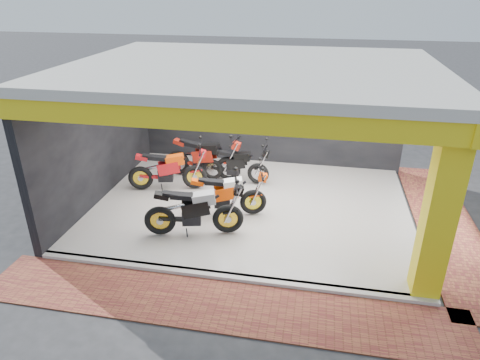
# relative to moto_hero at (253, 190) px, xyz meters

# --- Properties ---
(ground) EXTENTS (80.00, 80.00, 0.00)m
(ground) POSITION_rel_moto_hero_xyz_m (-0.13, -1.47, -0.77)
(ground) COLOR #2D2D30
(ground) RESTS_ON ground
(showroom_floor) EXTENTS (8.00, 6.00, 0.10)m
(showroom_floor) POSITION_rel_moto_hero_xyz_m (-0.13, 0.53, -0.72)
(showroom_floor) COLOR silver
(showroom_floor) RESTS_ON ground
(showroom_ceiling) EXTENTS (8.40, 6.40, 0.20)m
(showroom_ceiling) POSITION_rel_moto_hero_xyz_m (-0.13, 0.53, 2.83)
(showroom_ceiling) COLOR beige
(showroom_ceiling) RESTS_ON corner_column
(back_wall) EXTENTS (8.20, 0.20, 3.50)m
(back_wall) POSITION_rel_moto_hero_xyz_m (-0.13, 3.63, 0.98)
(back_wall) COLOR black
(back_wall) RESTS_ON ground
(left_wall) EXTENTS (0.20, 6.20, 3.50)m
(left_wall) POSITION_rel_moto_hero_xyz_m (-4.23, 0.53, 0.98)
(left_wall) COLOR black
(left_wall) RESTS_ON ground
(corner_column) EXTENTS (0.50, 0.50, 3.50)m
(corner_column) POSITION_rel_moto_hero_xyz_m (3.62, -2.22, 0.98)
(corner_column) COLOR yellow
(corner_column) RESTS_ON ground
(header_beam_front) EXTENTS (8.40, 0.30, 0.40)m
(header_beam_front) POSITION_rel_moto_hero_xyz_m (-0.13, -2.47, 2.53)
(header_beam_front) COLOR yellow
(header_beam_front) RESTS_ON corner_column
(header_beam_right) EXTENTS (0.30, 6.40, 0.40)m
(header_beam_right) POSITION_rel_moto_hero_xyz_m (3.87, 0.53, 2.53)
(header_beam_right) COLOR yellow
(header_beam_right) RESTS_ON corner_column
(floor_kerb) EXTENTS (8.00, 0.20, 0.10)m
(floor_kerb) POSITION_rel_moto_hero_xyz_m (-0.13, -2.49, -0.72)
(floor_kerb) COLOR silver
(floor_kerb) RESTS_ON ground
(paver_front) EXTENTS (9.00, 1.40, 0.03)m
(paver_front) POSITION_rel_moto_hero_xyz_m (-0.13, -3.27, -0.76)
(paver_front) COLOR #9B5032
(paver_front) RESTS_ON ground
(paver_right) EXTENTS (1.40, 7.00, 0.03)m
(paver_right) POSITION_rel_moto_hero_xyz_m (4.67, 0.53, -0.76)
(paver_right) COLOR #9B5032
(paver_right) RESTS_ON ground
(moto_hero) EXTENTS (2.34, 1.35, 1.35)m
(moto_hero) POSITION_rel_moto_hero_xyz_m (0.00, 0.00, 0.00)
(moto_hero) COLOR #FF4D0A
(moto_hero) RESTS_ON showroom_floor
(moto_row_a) EXTENTS (2.52, 1.42, 1.45)m
(moto_row_a) POSITION_rel_moto_hero_xyz_m (-0.42, -0.97, 0.05)
(moto_row_a) COLOR black
(moto_row_a) RESTS_ON showroom_floor
(moto_row_b) EXTENTS (2.11, 0.84, 1.27)m
(moto_row_b) POSITION_rel_moto_hero_xyz_m (-0.15, 1.77, -0.04)
(moto_row_b) COLOR black
(moto_row_b) RESTS_ON showroom_floor
(moto_row_c) EXTENTS (2.43, 1.37, 1.40)m
(moto_row_c) POSITION_rel_moto_hero_xyz_m (-1.84, 1.14, 0.03)
(moto_row_c) COLOR red
(moto_row_c) RESTS_ON showroom_floor
(moto_row_d) EXTENTS (2.53, 1.18, 1.49)m
(moto_row_d) POSITION_rel_moto_hero_xyz_m (-1.03, 1.83, 0.07)
(moto_row_d) COLOR #B02112
(moto_row_d) RESTS_ON showroom_floor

